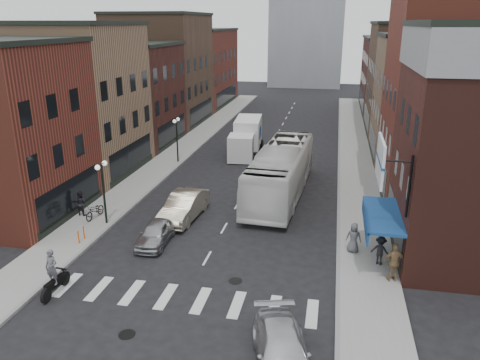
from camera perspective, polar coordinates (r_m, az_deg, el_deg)
name	(u,v)px	position (r m, az deg, el deg)	size (l,w,h in m)	color
ground	(202,267)	(25.02, -4.65, -10.55)	(160.00, 160.00, 0.00)	black
sidewalk_left	(180,150)	(46.99, -7.27, 3.60)	(3.00, 74.00, 0.15)	gray
sidewalk_right	(356,160)	(44.65, 13.91, 2.39)	(3.00, 74.00, 0.15)	gray
curb_left	(195,152)	(46.56, -5.51, 3.43)	(0.20, 74.00, 0.16)	gray
curb_right	(339,160)	(44.62, 11.98, 2.42)	(0.20, 74.00, 0.16)	gray
crosswalk_stripes	(184,299)	(22.57, -6.81, -14.16)	(12.00, 2.20, 0.01)	silver
bldg_left_mid_a	(71,100)	(41.34, -19.90, 9.20)	(10.30, 10.20, 12.30)	#9C7756
bldg_left_mid_b	(124,94)	(50.21, -13.93, 10.10)	(10.30, 10.20, 10.30)	#451F18
bldg_left_far_a	(162,69)	(60.09, -9.54, 13.16)	(10.30, 12.20, 13.30)	brown
bldg_left_far_b	(195,67)	(73.38, -5.55, 13.50)	(10.30, 16.20, 11.30)	maroon
bldg_right_mid_a	(463,99)	(36.34, 25.57, 8.92)	(10.30, 10.20, 14.30)	maroon
bldg_right_mid_b	(434,99)	(46.22, 22.54, 9.16)	(10.30, 10.20, 11.30)	#9C7756
bldg_right_far_a	(416,79)	(56.91, 20.66, 11.44)	(10.30, 12.20, 12.30)	brown
bldg_right_far_b	(400,75)	(70.81, 18.94, 12.02)	(10.30, 16.20, 10.30)	#451F18
awning_blue	(379,216)	(25.43, 16.60, -4.23)	(1.80, 5.00, 0.78)	navy
billboard_sign	(382,162)	(22.38, 16.94, 2.14)	(1.52, 3.00, 3.70)	black
streetlamp_near	(103,181)	(29.91, -16.41, -0.17)	(0.32, 1.22, 4.11)	black
streetlamp_far	(177,132)	(42.29, -7.72, 5.85)	(0.32, 1.22, 4.11)	black
bike_rack	(81,235)	(28.68, -18.79, -6.33)	(0.08, 0.68, 0.80)	#D8590C
box_truck	(246,138)	(45.17, 0.77, 5.19)	(2.77, 7.83, 3.33)	silver
motorcycle_rider	(53,274)	(23.85, -21.83, -10.57)	(0.67, 2.27, 2.31)	black
transit_bus	(281,171)	(34.28, 5.01, 1.06)	(3.12, 13.31, 3.71)	white
sedan_left_near	(156,233)	(27.57, -10.22, -6.36)	(1.56, 3.88, 1.32)	#A9A9AE
sedan_left_far	(184,206)	(30.63, -6.84, -3.19)	(1.80, 5.15, 1.70)	beige
curb_car	(282,352)	(18.37, 5.16, -20.15)	(1.97, 4.84, 1.40)	silver
parked_bicycle	(95,211)	(31.66, -17.26, -3.59)	(0.65, 1.88, 0.99)	black
ped_left_solo	(81,203)	(32.32, -18.85, -2.69)	(0.79, 0.46, 1.63)	black
ped_right_a	(380,250)	(25.65, 16.74, -8.22)	(1.01, 0.50, 1.56)	black
ped_right_b	(394,262)	(24.20, 18.27, -9.52)	(1.16, 0.58, 1.98)	olive
ped_right_c	(354,238)	(26.54, 13.68, -6.83)	(0.83, 0.54, 1.70)	#4F5256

